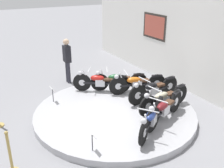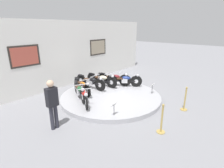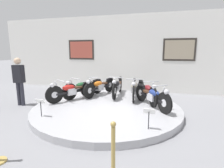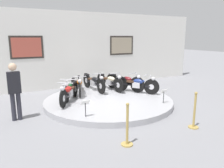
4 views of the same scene
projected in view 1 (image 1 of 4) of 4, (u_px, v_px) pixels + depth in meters
ground_plane at (115, 115)px, 7.88m from camera, size 60.00×60.00×0.00m
display_platform at (115, 113)px, 7.85m from camera, size 4.76×4.76×0.18m
back_wall at (201, 43)px, 8.68m from camera, size 14.00×0.22×3.67m
motorcycle_red at (100, 81)px, 8.94m from camera, size 1.15×1.67×0.79m
motorcycle_green at (118, 80)px, 9.03m from camera, size 0.93×1.79×0.79m
motorcycle_orange at (137, 83)px, 8.80m from camera, size 0.72×1.90×0.79m
motorcycle_black at (153, 89)px, 8.29m from camera, size 0.54×2.01×0.81m
motorcycle_cream at (164, 98)px, 7.67m from camera, size 0.54×1.98×0.80m
motorcycle_maroon at (164, 108)px, 7.05m from camera, size 0.83×1.89×0.81m
motorcycle_blue at (152, 118)px, 6.62m from camera, size 1.21×1.63×0.79m
info_placard_front_left at (53, 91)px, 8.20m from camera, size 0.26×0.11×0.51m
info_placard_front_centre at (92, 137)px, 5.86m from camera, size 0.26×0.11×0.51m
visitor_standing at (67, 58)px, 9.98m from camera, size 0.36×0.23×1.73m
stanchion_post_right_of_entry at (11, 159)px, 5.47m from camera, size 0.28×0.28×1.02m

